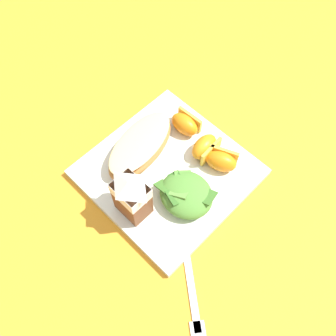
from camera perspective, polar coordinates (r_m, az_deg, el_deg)
name	(u,v)px	position (r m, az deg, el deg)	size (l,w,h in m)	color
ground	(168,174)	(0.73, 0.00, -0.97)	(3.00, 3.00, 0.00)	orange
white_plate	(168,172)	(0.73, 0.00, -0.68)	(0.28, 0.28, 0.02)	white
cheesy_pizza_bread	(140,146)	(0.73, -4.19, 3.35)	(0.11, 0.18, 0.04)	#A87038
green_salad_pile	(186,194)	(0.68, 2.74, -3.97)	(0.10, 0.09, 0.04)	#4C8433
milk_carton	(131,195)	(0.63, -5.54, -4.10)	(0.06, 0.04, 0.11)	brown
orange_wedge_front	(221,160)	(0.71, 8.04, 1.13)	(0.07, 0.06, 0.04)	orange
orange_wedge_middle	(205,147)	(0.72, 5.61, 3.14)	(0.04, 0.06, 0.04)	orange
orange_wedge_rear	(185,124)	(0.75, 2.61, 6.69)	(0.06, 0.04, 0.04)	orange
metal_fork	(192,294)	(0.66, 3.71, -18.46)	(0.16, 0.13, 0.01)	silver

